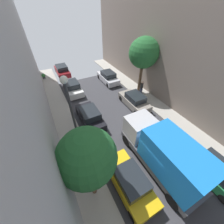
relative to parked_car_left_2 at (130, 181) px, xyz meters
The scene contains 18 objects.
ground 2.84m from the parked_car_left_2, 10.58° to the left, with size 32.00×32.00×0.00m, color #38383D.
sidewalk_left 2.44m from the parked_car_left_2, 167.63° to the left, with size 2.00×44.00×0.15m, color #A8A399.
sidewalk_right 7.74m from the parked_car_left_2, ahead, with size 2.00×44.00×0.15m, color #A8A399.
parked_car_left_2 is the anchor object (origin of this frame).
parked_car_left_3 6.98m from the parked_car_left_2, 90.00° to the left, with size 1.78×4.20×1.57m.
parked_car_left_4 13.29m from the parked_car_left_2, 90.00° to the left, with size 1.78×4.20×1.57m.
parked_car_left_5 19.32m from the parked_car_left_2, 90.00° to the left, with size 1.78×4.20×1.57m.
parked_car_right_2 5.74m from the parked_car_left_2, 19.78° to the right, with size 1.78×4.20×1.57m.
parked_car_right_3 8.92m from the parked_car_left_2, 52.74° to the left, with size 1.78×4.20×1.57m.
parked_car_right_4 14.77m from the parked_car_left_2, 68.56° to the left, with size 1.78×4.20×1.57m.
delivery_truck 2.91m from the parked_car_left_2, ahead, with size 2.26×6.60×3.38m.
pedestrian 11.48m from the parked_car_left_2, 48.94° to the left, with size 0.40×0.36×1.72m.
street_tree_0 4.14m from the parked_car_left_2, 160.96° to the left, with size 2.80×2.80×5.46m.
street_tree_1 12.77m from the parked_car_left_2, 50.55° to the left, with size 3.34×3.34×6.51m.
potted_plant_1 4.33m from the parked_car_left_2, 133.23° to the left, with size 0.74×0.74×1.08m.
potted_plant_2 5.50m from the parked_car_left_2, 122.12° to the left, with size 0.69×0.69×0.92m.
potted_plant_3 19.23m from the parked_car_left_2, 98.61° to the left, with size 0.55×0.55×0.78m.
lamp_post 5.83m from the parked_car_left_2, 114.39° to the left, with size 0.44×0.44×6.44m.
Camera 1 is at (-5.41, -3.19, 9.65)m, focal length 21.61 mm.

